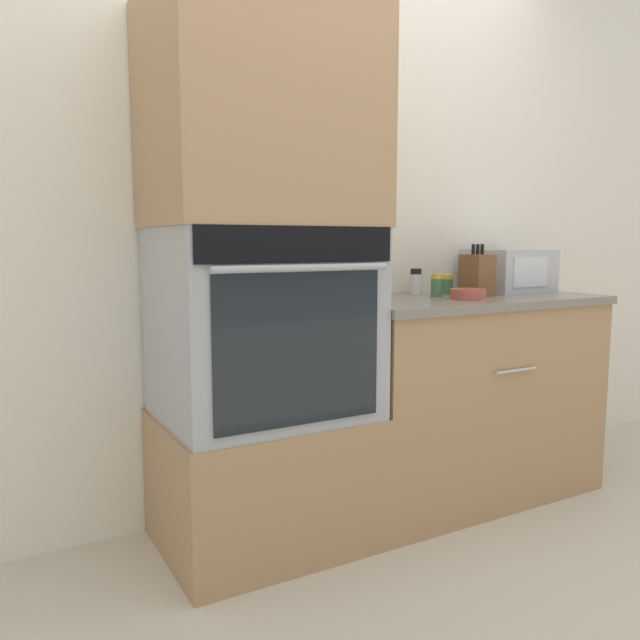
# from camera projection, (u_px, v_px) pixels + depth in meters

# --- Properties ---
(ground_plane) EXTENTS (12.00, 12.00, 0.00)m
(ground_plane) POSITION_uv_depth(u_px,v_px,m) (391.00, 551.00, 2.29)
(ground_plane) COLOR beige
(wall_back) EXTENTS (8.00, 0.05, 2.50)m
(wall_back) POSITION_uv_depth(u_px,v_px,m) (309.00, 213.00, 2.68)
(wall_back) COLOR silver
(wall_back) RESTS_ON ground_plane
(oven_cabinet_base) EXTENTS (0.75, 0.60, 0.49)m
(oven_cabinet_base) POSITION_uv_depth(u_px,v_px,m) (264.00, 478.00, 2.34)
(oven_cabinet_base) COLOR #A87F56
(oven_cabinet_base) RESTS_ON ground_plane
(wall_oven) EXTENTS (0.72, 0.64, 0.68)m
(wall_oven) POSITION_uv_depth(u_px,v_px,m) (262.00, 323.00, 2.26)
(wall_oven) COLOR #9EA0A5
(wall_oven) RESTS_ON oven_cabinet_base
(oven_cabinet_upper) EXTENTS (0.75, 0.60, 0.79)m
(oven_cabinet_upper) POSITION_uv_depth(u_px,v_px,m) (259.00, 113.00, 2.17)
(oven_cabinet_upper) COLOR #A87F56
(oven_cabinet_upper) RESTS_ON wall_oven
(counter_unit) EXTENTS (1.21, 0.63, 0.89)m
(counter_unit) POSITION_uv_depth(u_px,v_px,m) (462.00, 395.00, 2.78)
(counter_unit) COLOR #A87F56
(counter_unit) RESTS_ON ground_plane
(microwave) EXTENTS (0.35, 0.31, 0.20)m
(microwave) POSITION_uv_depth(u_px,v_px,m) (508.00, 271.00, 2.99)
(microwave) COLOR #B2B5BA
(microwave) RESTS_ON counter_unit
(knife_block) EXTENTS (0.10, 0.13, 0.23)m
(knife_block) POSITION_uv_depth(u_px,v_px,m) (477.00, 275.00, 2.75)
(knife_block) COLOR brown
(knife_block) RESTS_ON counter_unit
(bowl) EXTENTS (0.15, 0.15, 0.04)m
(bowl) POSITION_uv_depth(u_px,v_px,m) (468.00, 294.00, 2.59)
(bowl) COLOR #B24C42
(bowl) RESTS_ON counter_unit
(condiment_jar_near) EXTENTS (0.06, 0.06, 0.09)m
(condiment_jar_near) POSITION_uv_depth(u_px,v_px,m) (447.00, 285.00, 2.84)
(condiment_jar_near) COLOR #427047
(condiment_jar_near) RESTS_ON counter_unit
(condiment_jar_mid) EXTENTS (0.05, 0.05, 0.10)m
(condiment_jar_mid) POSITION_uv_depth(u_px,v_px,m) (436.00, 286.00, 2.70)
(condiment_jar_mid) COLOR #427047
(condiment_jar_mid) RESTS_ON counter_unit
(condiment_jar_far) EXTENTS (0.05, 0.05, 0.12)m
(condiment_jar_far) POSITION_uv_depth(u_px,v_px,m) (416.00, 282.00, 2.85)
(condiment_jar_far) COLOR silver
(condiment_jar_far) RESTS_ON counter_unit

